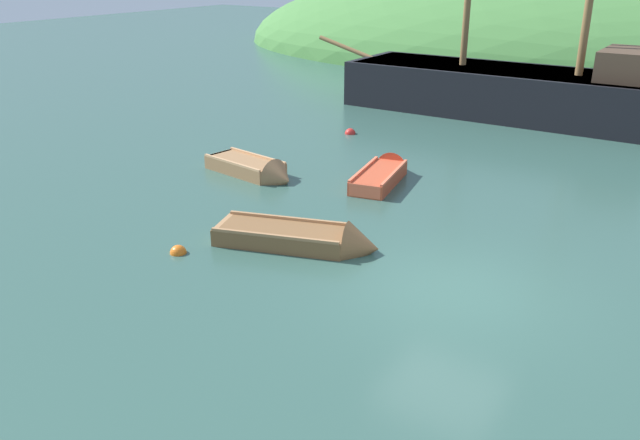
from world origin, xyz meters
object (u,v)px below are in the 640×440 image
object	(u,v)px
rowboat_center	(383,175)
buoy_red	(350,134)
rowboat_portside	(256,171)
buoy_orange	(178,253)
sailing_ship	(524,99)
rowboat_outer_right	(307,241)

from	to	relation	value
rowboat_center	buoy_red	xyz separation A→B (m)	(-3.69, 4.13, -0.14)
rowboat_portside	buoy_orange	xyz separation A→B (m)	(2.11, -5.35, -0.15)
rowboat_center	buoy_red	world-z (taller)	rowboat_center
sailing_ship	rowboat_center	size ratio (longest dim) A/B	5.09
sailing_ship	rowboat_outer_right	bearing A→B (deg)	89.95
sailing_ship	rowboat_center	world-z (taller)	sailing_ship
rowboat_portside	sailing_ship	bearing A→B (deg)	79.70
rowboat_portside	buoy_orange	bearing A→B (deg)	-60.26
sailing_ship	buoy_red	xyz separation A→B (m)	(-4.43, -6.47, -0.71)
sailing_ship	buoy_orange	size ratio (longest dim) A/B	45.89
rowboat_outer_right	buoy_orange	distance (m)	2.92
rowboat_outer_right	sailing_ship	bearing A→B (deg)	71.97
buoy_orange	rowboat_portside	bearing A→B (deg)	111.56
sailing_ship	buoy_red	distance (m)	7.87
buoy_red	buoy_orange	bearing A→B (deg)	-78.02
sailing_ship	rowboat_outer_right	world-z (taller)	sailing_ship
sailing_ship	rowboat_center	bearing A→B (deg)	85.39
sailing_ship	rowboat_outer_right	xyz separation A→B (m)	(0.16, -15.83, -0.57)
buoy_red	rowboat_outer_right	bearing A→B (deg)	-63.88
rowboat_center	rowboat_outer_right	xyz separation A→B (m)	(0.90, -5.24, -0.00)
sailing_ship	rowboat_center	xyz separation A→B (m)	(-0.74, -10.60, -0.57)
sailing_ship	rowboat_center	distance (m)	10.64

